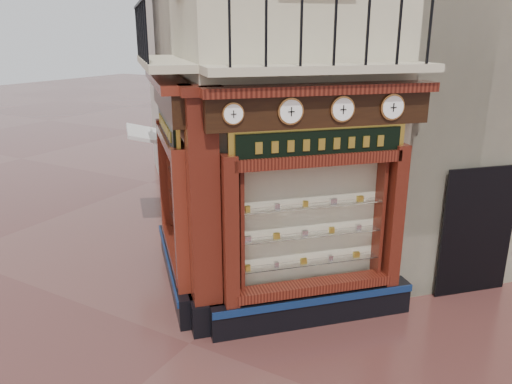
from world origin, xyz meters
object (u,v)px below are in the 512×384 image
Objects in this scene: signboard_left at (168,126)px; clock_b at (291,111)px; clock_a at (233,114)px; awning at (155,229)px; clock_c at (342,109)px; clock_d at (392,107)px; signboard_right at (320,143)px; corner_pilaster at (204,219)px.

clock_b is at bearing -144.59° from signboard_left.
clock_a is 6.31m from awning.
clock_a is 1.65m from clock_c.
clock_a is at bearing -180.00° from clock_d.
awning is (-4.23, 2.97, -3.62)m from clock_a.
clock_c is at bearing -0.00° from clock_a.
signboard_right is at bearing 174.29° from clock_d.
clock_d reaches higher than signboard_right.
clock_a is 2.47m from clock_d.
clock_c is 0.82m from clock_d.
clock_b reaches higher than clock_a.
clock_b reaches higher than clock_c.
signboard_right is at bearing 12.03° from clock_b.
clock_b is (0.60, 0.60, -0.00)m from clock_a.
clock_d is (1.15, 1.15, 0.00)m from clock_b.
corner_pilaster is 10.36× the size of clock_c.
signboard_left is (-1.46, 1.01, 1.15)m from corner_pilaster.
clock_d is 7.09m from awning.
clock_b is at bearing -19.13° from corner_pilaster.
clock_b is 1.63m from clock_d.
clock_b is at bearing 0.00° from clock_a.
clock_d is 3.88m from signboard_left.
clock_b reaches higher than awning.
clock_c is at bearing -0.00° from clock_b.
clock_b is at bearing 180.00° from clock_d.
corner_pilaster is at bearing 171.50° from clock_d.
corner_pilaster is at bearing 160.87° from clock_b.
corner_pilaster reaches higher than clock_d.
corner_pilaster is 2.12m from signboard_left.
corner_pilaster is 9.98× the size of clock_d.
clock_d is (2.32, 1.72, 1.67)m from corner_pilaster.
signboard_right reaches higher than awning.
clock_d reaches higher than clock_c.
clock_b is at bearing -161.21° from awning.
awning is at bearing 114.32° from signboard_right.
corner_pilaster is 10.27× the size of clock_b.
awning is at bearing 123.41° from clock_d.
corner_pilaster is 2.12m from signboard_right.
clock_a is (0.58, -0.03, 1.67)m from corner_pilaster.
corner_pilaster is 2.36× the size of awning.
clock_d is 0.20× the size of signboard_right.
clock_d is 0.19× the size of signboard_left.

